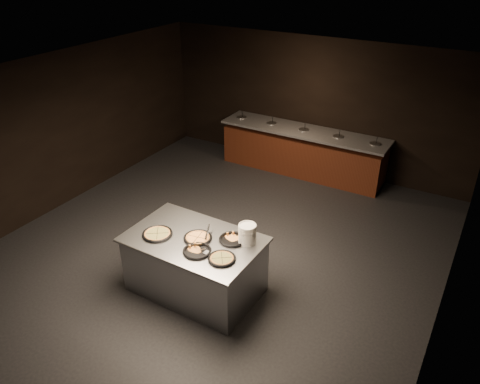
{
  "coord_description": "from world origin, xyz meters",
  "views": [
    {
      "loc": [
        3.59,
        -5.31,
        4.68
      ],
      "look_at": [
        0.32,
        0.3,
        1.11
      ],
      "focal_mm": 35.0,
      "sensor_mm": 36.0,
      "label": 1
    }
  ],
  "objects_px": {
    "serving_counter": "(195,265)",
    "plate_stack": "(247,234)",
    "pan_veggie_whole": "(157,234)",
    "pan_cheese_whole": "(198,238)"
  },
  "relations": [
    {
      "from": "serving_counter",
      "to": "plate_stack",
      "type": "relative_size",
      "value": 6.86
    },
    {
      "from": "pan_cheese_whole",
      "to": "plate_stack",
      "type": "bearing_deg",
      "value": 23.66
    },
    {
      "from": "serving_counter",
      "to": "plate_stack",
      "type": "bearing_deg",
      "value": 23.84
    },
    {
      "from": "pan_veggie_whole",
      "to": "pan_cheese_whole",
      "type": "height_order",
      "value": "same"
    },
    {
      "from": "plate_stack",
      "to": "pan_veggie_whole",
      "type": "height_order",
      "value": "plate_stack"
    },
    {
      "from": "plate_stack",
      "to": "pan_veggie_whole",
      "type": "bearing_deg",
      "value": -157.72
    },
    {
      "from": "pan_veggie_whole",
      "to": "plate_stack",
      "type": "bearing_deg",
      "value": 22.28
    },
    {
      "from": "pan_veggie_whole",
      "to": "pan_cheese_whole",
      "type": "distance_m",
      "value": 0.6
    },
    {
      "from": "serving_counter",
      "to": "pan_veggie_whole",
      "type": "xyz_separation_m",
      "value": [
        -0.5,
        -0.19,
        0.5
      ]
    },
    {
      "from": "pan_veggie_whole",
      "to": "serving_counter",
      "type": "bearing_deg",
      "value": 21.28
    }
  ]
}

